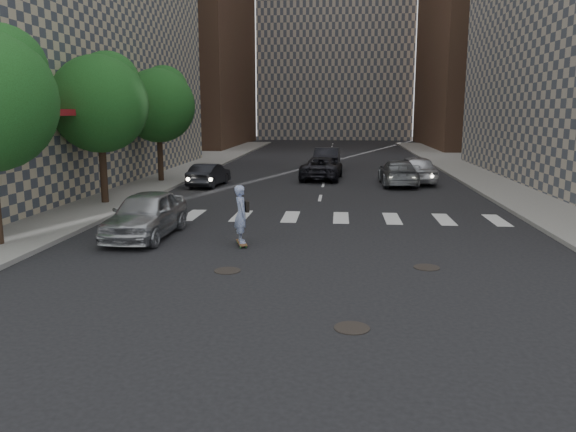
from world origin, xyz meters
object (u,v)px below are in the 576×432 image
at_px(traffic_car_b, 398,173).
at_px(traffic_car_d, 415,169).
at_px(tree_c, 160,102).
at_px(traffic_car_e, 327,159).
at_px(silver_sedan, 146,214).
at_px(traffic_car_a, 209,175).
at_px(traffic_car_c, 322,168).
at_px(tree_b, 101,99).
at_px(skateboarder, 241,214).

distance_m(traffic_car_b, traffic_car_d, 1.57).
relative_size(tree_c, traffic_car_e, 1.36).
relative_size(silver_sedan, traffic_car_e, 0.93).
bearing_deg(silver_sedan, tree_c, 107.18).
relative_size(silver_sedan, traffic_car_d, 0.95).
bearing_deg(traffic_car_a, traffic_car_b, -166.30).
height_order(traffic_car_a, traffic_car_c, traffic_car_c).
xyz_separation_m(tree_c, traffic_car_d, (14.78, 1.14, -3.83)).
xyz_separation_m(silver_sedan, traffic_car_d, (10.83, 15.30, 0.04)).
bearing_deg(traffic_car_a, tree_b, 71.21).
height_order(traffic_car_b, traffic_car_c, traffic_car_b).
relative_size(skateboarder, traffic_car_e, 0.39).
height_order(traffic_car_b, traffic_car_e, traffic_car_e).
height_order(tree_c, traffic_car_e, tree_c).
xyz_separation_m(traffic_car_a, traffic_car_d, (11.68, 2.49, 0.18)).
bearing_deg(tree_b, traffic_car_e, 59.47).
xyz_separation_m(tree_b, tree_c, (0.00, 8.00, 0.00)).
xyz_separation_m(tree_c, traffic_car_e, (9.49, 8.09, -3.85)).
height_order(skateboarder, silver_sedan, skateboarder).
height_order(silver_sedan, traffic_car_d, traffic_car_d).
bearing_deg(tree_c, traffic_car_b, 0.12).
relative_size(traffic_car_d, traffic_car_e, 0.99).
distance_m(tree_b, tree_c, 8.00).
bearing_deg(traffic_car_c, traffic_car_d, 170.96).
xyz_separation_m(traffic_car_a, traffic_car_e, (6.39, 9.45, 0.16)).
xyz_separation_m(traffic_car_a, traffic_car_c, (6.18, 3.77, 0.05)).
bearing_deg(traffic_car_d, traffic_car_b, 41.05).
xyz_separation_m(traffic_car_c, traffic_car_d, (5.50, -1.28, 0.12)).
relative_size(tree_b, traffic_car_b, 1.35).
xyz_separation_m(traffic_car_c, traffic_car_e, (0.21, 5.68, 0.11)).
height_order(skateboarder, traffic_car_c, skateboarder).
bearing_deg(tree_b, traffic_car_b, 30.43).
xyz_separation_m(tree_b, silver_sedan, (3.95, -6.16, -3.88)).
distance_m(tree_b, silver_sedan, 8.29).
height_order(traffic_car_b, traffic_car_d, traffic_car_d).
distance_m(skateboarder, traffic_car_a, 14.36).
distance_m(traffic_car_a, traffic_car_d, 11.94).
bearing_deg(traffic_car_c, tree_b, 52.31).
bearing_deg(traffic_car_e, traffic_car_c, 89.75).
relative_size(skateboarder, traffic_car_d, 0.40).
xyz_separation_m(tree_b, traffic_car_b, (13.67, 8.03, -3.94)).
bearing_deg(tree_b, silver_sedan, -57.32).
xyz_separation_m(silver_sedan, traffic_car_b, (9.71, 14.19, -0.06)).
distance_m(traffic_car_b, traffic_car_c, 4.99).
relative_size(tree_b, traffic_car_d, 1.38).
xyz_separation_m(tree_b, traffic_car_c, (9.28, 10.41, -3.95)).
bearing_deg(traffic_car_a, traffic_car_d, -161.72).
xyz_separation_m(tree_c, traffic_car_a, (3.10, -1.35, -4.01)).
relative_size(tree_c, silver_sedan, 1.46).
relative_size(tree_c, skateboarder, 3.46).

